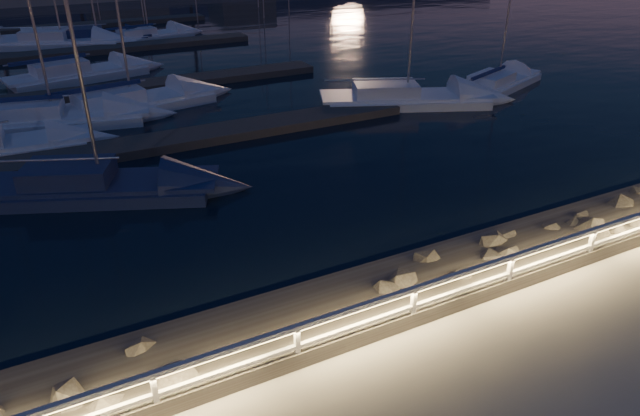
# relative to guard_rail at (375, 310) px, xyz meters

# --- Properties ---
(ground) EXTENTS (400.00, 400.00, 0.00)m
(ground) POSITION_rel_guard_rail_xyz_m (0.07, 0.00, -0.77)
(ground) COLOR #9A948B
(ground) RESTS_ON ground
(harbor_water) EXTENTS (400.00, 440.00, 0.60)m
(harbor_water) POSITION_rel_guard_rail_xyz_m (0.07, 31.22, -1.74)
(harbor_water) COLOR black
(harbor_water) RESTS_ON ground
(guard_rail) EXTENTS (44.11, 0.12, 1.06)m
(guard_rail) POSITION_rel_guard_rail_xyz_m (0.00, 0.00, 0.00)
(guard_rail) COLOR silver
(guard_rail) RESTS_ON ground
(riprap) EXTENTS (26.85, 2.96, 1.36)m
(riprap) POSITION_rel_guard_rail_xyz_m (-0.14, 1.26, -0.94)
(riprap) COLOR #605B52
(riprap) RESTS_ON ground
(floating_docks) EXTENTS (22.00, 36.00, 0.40)m
(floating_docks) POSITION_rel_guard_rail_xyz_m (0.07, 32.50, -1.17)
(floating_docks) COLOR #544C46
(floating_docks) RESTS_ON ground
(sailboat_b) EXTENTS (8.64, 5.41, 14.33)m
(sailboat_b) POSITION_rel_guard_rail_xyz_m (-4.45, 12.09, -0.91)
(sailboat_b) COLOR navy
(sailboat_b) RESTS_ON ground
(sailboat_c) EXTENTS (9.47, 4.27, 15.54)m
(sailboat_c) POSITION_rel_guard_rail_xyz_m (-1.42, 22.10, -0.91)
(sailboat_c) COLOR white
(sailboat_c) RESTS_ON ground
(sailboat_d) EXTENTS (9.62, 6.08, 15.84)m
(sailboat_d) POSITION_rel_guard_rail_xyz_m (12.15, 16.36, -0.92)
(sailboat_d) COLOR white
(sailboat_d) RESTS_ON ground
(sailboat_f) EXTENTS (9.01, 4.34, 14.80)m
(sailboat_f) POSITION_rel_guard_rail_xyz_m (-3.09, 30.01, -0.90)
(sailboat_f) COLOR white
(sailboat_f) RESTS_ON ground
(sailboat_g) EXTENTS (9.30, 4.37, 15.23)m
(sailboat_g) POSITION_rel_guard_rail_xyz_m (-5.31, 21.36, -0.91)
(sailboat_g) COLOR white
(sailboat_g) RESTS_ON ground
(sailboat_h) EXTENTS (7.97, 4.82, 13.07)m
(sailboat_h) POSITION_rel_guard_rail_xyz_m (19.03, 16.46, -0.98)
(sailboat_h) COLOR white
(sailboat_h) RESTS_ON ground
(sailboat_j) EXTENTS (8.50, 3.46, 14.09)m
(sailboat_j) POSITION_rel_guard_rail_xyz_m (-0.28, 41.78, -0.92)
(sailboat_j) COLOR navy
(sailboat_j) RESTS_ON ground
(sailboat_k) EXTENTS (9.74, 5.90, 16.04)m
(sailboat_k) POSITION_rel_guard_rail_xyz_m (-3.01, 41.57, -0.90)
(sailboat_k) COLOR white
(sailboat_k) RESTS_ON ground
(sailboat_l) EXTENTS (8.10, 3.88, 13.20)m
(sailboat_l) POSITION_rel_guard_rail_xyz_m (3.70, 41.27, -0.97)
(sailboat_l) COLOR white
(sailboat_l) RESTS_ON ground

